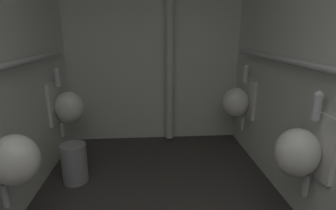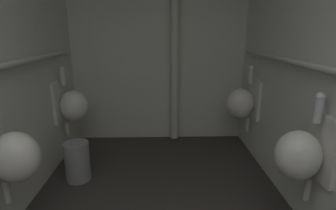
# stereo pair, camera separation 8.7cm
# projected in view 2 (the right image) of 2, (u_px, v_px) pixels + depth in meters

# --- Properties ---
(wall_back) EXTENTS (2.29, 0.06, 2.57)m
(wall_back) POSITION_uv_depth(u_px,v_px,m) (158.00, 40.00, 3.31)
(wall_back) COLOR silver
(wall_back) RESTS_ON ground
(urinal_left_mid) EXTENTS (0.32, 0.30, 0.76)m
(urinal_left_mid) POSITION_uv_depth(u_px,v_px,m) (13.00, 156.00, 1.72)
(urinal_left_mid) COLOR silver
(urinal_left_far) EXTENTS (0.32, 0.30, 0.76)m
(urinal_left_far) POSITION_uv_depth(u_px,v_px,m) (72.00, 105.00, 2.88)
(urinal_left_far) COLOR silver
(urinal_right_mid) EXTENTS (0.32, 0.30, 0.76)m
(urinal_right_mid) POSITION_uv_depth(u_px,v_px,m) (301.00, 154.00, 1.74)
(urinal_right_mid) COLOR silver
(urinal_right_far) EXTENTS (0.32, 0.30, 0.76)m
(urinal_right_far) POSITION_uv_depth(u_px,v_px,m) (242.00, 102.00, 2.98)
(urinal_right_far) COLOR silver
(supply_pipe_right) EXTENTS (0.06, 2.98, 0.06)m
(supply_pipe_right) POSITION_uv_depth(u_px,v_px,m) (324.00, 70.00, 1.63)
(supply_pipe_right) COLOR #B2B2B2
(standpipe_back_wall) EXTENTS (0.10, 0.10, 2.52)m
(standpipe_back_wall) POSITION_uv_depth(u_px,v_px,m) (175.00, 40.00, 3.21)
(standpipe_back_wall) COLOR beige
(standpipe_back_wall) RESTS_ON ground
(waste_bin) EXTENTS (0.23, 0.23, 0.38)m
(waste_bin) POSITION_uv_depth(u_px,v_px,m) (77.00, 161.00, 2.56)
(waste_bin) COLOR gray
(waste_bin) RESTS_ON ground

